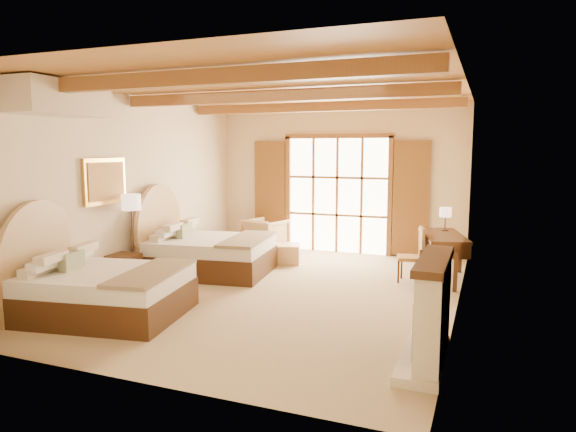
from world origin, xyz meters
The scene contains 19 objects.
floor centered at (0.00, 0.00, 0.00)m, with size 7.00×7.00×0.00m, color tan.
wall_back centered at (0.00, 3.50, 1.60)m, with size 5.50×5.50×0.00m, color beige.
wall_left centered at (-2.75, 0.00, 1.60)m, with size 7.00×7.00×0.00m, color beige.
wall_right centered at (2.75, 0.00, 1.60)m, with size 7.00×7.00×0.00m, color beige.
ceiling centered at (0.00, 0.00, 3.20)m, with size 7.00×7.00×0.00m, color #A87233.
ceiling_beams centered at (0.00, 0.00, 3.08)m, with size 5.39×4.60×0.18m, color brown, non-canonical shape.
french_doors centered at (0.00, 3.44, 1.25)m, with size 3.95×0.08×2.60m.
fireplace centered at (2.60, -2.00, 0.51)m, with size 0.46×1.40×1.16m.
painting centered at (-2.70, -0.75, 1.75)m, with size 0.06×0.95×0.75m.
canopy_valance centered at (-2.40, -2.00, 2.95)m, with size 0.70×1.40×0.45m, color beige.
bed_near centered at (-1.87, -1.99, 0.42)m, with size 2.33×1.89×1.37m.
bed_far centered at (-1.79, 0.69, 0.43)m, with size 2.36×1.90×1.42m.
nightstand centered at (-2.50, -0.63, 0.27)m, with size 0.45×0.45×0.53m, color #402410.
floor_lamp centered at (-2.50, -0.38, 1.29)m, with size 0.32×0.32×1.52m.
armchair centered at (-1.44, 2.80, 0.38)m, with size 0.80×0.83×0.75m, color tan.
ottoman centered at (-0.61, 1.95, 0.19)m, with size 0.52×0.52×0.38m, color tan.
desk centered at (2.40, 1.71, 0.43)m, with size 1.01×1.62×0.81m.
desk_chair centered at (1.92, 1.39, 0.30)m, with size 0.51×0.51×0.95m.
desk_lamp centered at (2.40, 2.13, 1.13)m, with size 0.21×0.21×0.42m.
Camera 1 is at (3.10, -7.41, 2.27)m, focal length 32.00 mm.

